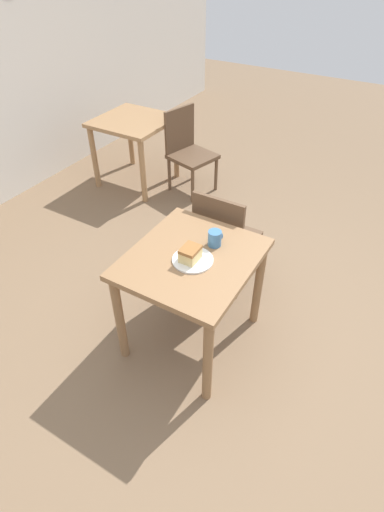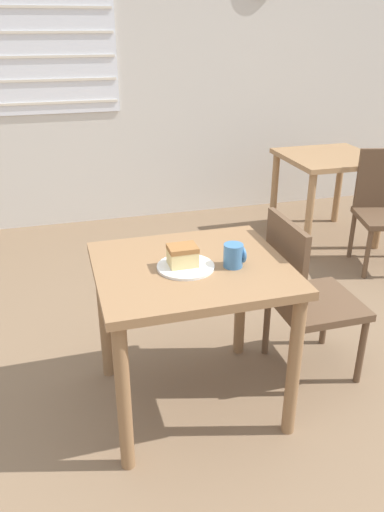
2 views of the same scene
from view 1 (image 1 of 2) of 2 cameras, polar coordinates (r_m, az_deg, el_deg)
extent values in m
plane|color=#7A6047|center=(2.92, 5.81, -13.20)|extent=(14.00, 14.00, 0.00)
cube|color=olive|center=(2.46, 0.01, -0.42)|extent=(0.85, 0.75, 0.04)
cylinder|color=olive|center=(2.40, 2.26, -14.91)|extent=(0.06, 0.06, 0.72)
cylinder|color=olive|center=(2.86, 9.45, -4.18)|extent=(0.06, 0.06, 0.72)
cylinder|color=olive|center=(2.65, -10.30, -8.89)|extent=(0.06, 0.06, 0.72)
cylinder|color=olive|center=(3.07, -1.69, 0.01)|extent=(0.06, 0.06, 0.72)
cube|color=#9E754C|center=(4.53, -8.43, 18.54)|extent=(0.75, 0.76, 0.04)
cylinder|color=#9E754C|center=(4.26, -7.03, 11.82)|extent=(0.06, 0.06, 0.70)
cylinder|color=#9E754C|center=(4.74, -2.28, 15.04)|extent=(0.06, 0.06, 0.70)
cylinder|color=#9E754C|center=(4.66, -13.77, 13.48)|extent=(0.06, 0.06, 0.70)
cylinder|color=#9E754C|center=(5.09, -8.82, 16.44)|extent=(0.06, 0.06, 0.70)
cube|color=brown|center=(3.18, 5.11, 2.43)|extent=(0.43, 0.43, 0.04)
cylinder|color=brown|center=(3.39, 9.06, 0.22)|extent=(0.04, 0.04, 0.38)
cylinder|color=brown|center=(3.50, 3.57, 2.15)|extent=(0.04, 0.04, 0.38)
cylinder|color=brown|center=(3.13, 6.40, -3.45)|extent=(0.04, 0.04, 0.38)
cylinder|color=brown|center=(3.25, 0.56, -1.24)|extent=(0.04, 0.04, 0.38)
cube|color=brown|center=(2.89, 3.64, 4.31)|extent=(0.03, 0.41, 0.46)
cube|color=brown|center=(4.43, 0.10, 14.00)|extent=(0.52, 0.52, 0.04)
cylinder|color=brown|center=(4.29, 0.09, 9.96)|extent=(0.04, 0.04, 0.38)
cylinder|color=brown|center=(4.53, 3.45, 11.56)|extent=(0.04, 0.04, 0.38)
cylinder|color=brown|center=(4.53, -3.25, 11.57)|extent=(0.04, 0.04, 0.38)
cylinder|color=brown|center=(4.75, 0.11, 13.05)|extent=(0.04, 0.04, 0.38)
cube|color=brown|center=(4.46, -1.78, 17.66)|extent=(0.40, 0.13, 0.46)
cylinder|color=white|center=(2.41, 0.10, -0.55)|extent=(0.25, 0.25, 0.01)
cube|color=#E0C67F|center=(2.38, -0.25, 0.12)|extent=(0.12, 0.10, 0.07)
cube|color=#936033|center=(2.35, -0.25, 0.96)|extent=(0.12, 0.10, 0.02)
cylinder|color=teal|center=(2.50, 3.26, 2.54)|extent=(0.09, 0.09, 0.10)
torus|color=teal|center=(2.53, 3.71, 3.04)|extent=(0.02, 0.07, 0.07)
camera|label=2|loc=(1.56, 61.86, -6.15)|focal=35.00mm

